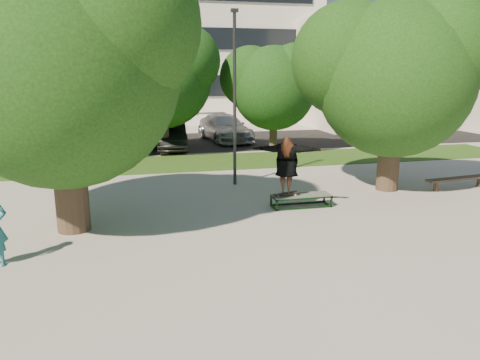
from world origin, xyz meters
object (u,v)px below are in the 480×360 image
object	(u,v)px
tree_left	(56,55)
car_silver_a	(15,138)
lamppost	(235,97)
bench	(459,179)
car_dark	(171,136)
car_silver_b	(224,128)
grind_box	(301,201)
tree_right	(392,70)
car_grey	(141,132)

from	to	relation	value
tree_left	car_silver_a	xyz separation A→B (m)	(-4.03, 13.21, -3.65)
lamppost	bench	bearing A→B (deg)	-18.47
tree_left	car_dark	distance (m)	13.51
car_silver_b	grind_box	bearing A→B (deg)	-99.93
lamppost	grind_box	distance (m)	4.64
grind_box	car_silver_a	size ratio (longest dim) A/B	0.40
car_silver_a	car_silver_b	xyz separation A→B (m)	(11.22, 1.79, 0.01)
tree_right	car_dark	xyz separation A→B (m)	(-6.42, 10.44, -3.38)
lamppost	car_dark	size ratio (longest dim) A/B	1.42
lamppost	car_grey	size ratio (longest dim) A/B	1.24
tree_right	lamppost	size ratio (longest dim) A/B	1.07
bench	car_silver_b	distance (m)	14.71
tree_right	car_silver_a	bearing A→B (deg)	141.78
grind_box	car_dark	size ratio (longest dim) A/B	0.42
bench	tree_right	bearing A→B (deg)	160.27
bench	tree_left	bearing A→B (deg)	179.39
lamppost	car_silver_a	xyz separation A→B (m)	(-9.32, 9.30, -2.38)
tree_right	grind_box	world-z (taller)	tree_right
grind_box	car_dark	distance (m)	12.18
grind_box	car_dark	bearing A→B (deg)	103.40
grind_box	car_silver_b	size ratio (longest dim) A/B	0.34
tree_left	car_dark	xyz separation A→B (m)	(3.79, 12.43, -3.71)
bench	car_silver_b	xyz separation A→B (m)	(-5.61, 13.60, 0.43)
car_grey	lamppost	bearing A→B (deg)	-67.89
car_silver_b	car_grey	bearing A→B (deg)	174.93
tree_right	car_silver_a	world-z (taller)	tree_right
tree_right	car_silver_b	size ratio (longest dim) A/B	1.21
tree_left	grind_box	size ratio (longest dim) A/B	3.95
tree_left	grind_box	distance (m)	7.87
bench	car_grey	bearing A→B (deg)	121.27
tree_right	grind_box	distance (m)	5.49
car_silver_a	car_silver_b	world-z (taller)	car_silver_b
tree_right	car_grey	size ratio (longest dim) A/B	1.32
tree_right	bench	size ratio (longest dim) A/B	2.41
car_silver_b	car_silver_a	bearing A→B (deg)	-178.58
car_grey	tree_right	bearing A→B (deg)	-51.55
grind_box	bench	xyz separation A→B (m)	(6.18, 0.81, 0.15)
tree_right	lamppost	bearing A→B (deg)	158.72
lamppost	car_silver_b	size ratio (longest dim) A/B	1.14
tree_right	grind_box	size ratio (longest dim) A/B	3.62
bench	car_grey	size ratio (longest dim) A/B	0.55
car_silver_b	lamppost	bearing A→B (deg)	-107.34
tree_right	car_dark	bearing A→B (deg)	121.58
tree_right	bench	bearing A→B (deg)	-12.88
tree_left	bench	world-z (taller)	tree_left
grind_box	car_silver_a	world-z (taller)	car_silver_a
tree_left	car_silver_b	world-z (taller)	tree_left
car_silver_a	car_silver_b	size ratio (longest dim) A/B	0.84
bench	car_grey	distance (m)	17.01
grind_box	car_dark	xyz separation A→B (m)	(-2.82, 11.84, 0.52)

